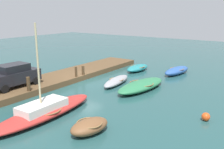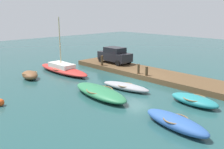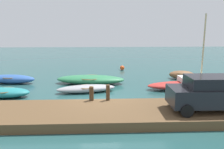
# 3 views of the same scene
# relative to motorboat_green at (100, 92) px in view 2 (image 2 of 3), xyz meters

# --- Properties ---
(ground_plane) EXTENTS (84.00, 84.00, 0.00)m
(ground_plane) POSITION_rel_motorboat_green_xyz_m (0.90, -5.29, -0.37)
(ground_plane) COLOR #234C4C
(dock_platform) EXTENTS (19.82, 3.64, 0.50)m
(dock_platform) POSITION_rel_motorboat_green_xyz_m (0.90, -7.77, -0.12)
(dock_platform) COLOR brown
(dock_platform) RESTS_ON ground_plane
(motorboat_green) EXTENTS (6.06, 2.57, 0.73)m
(motorboat_green) POSITION_rel_motorboat_green_xyz_m (0.00, 0.00, 0.00)
(motorboat_green) COLOR #2D7A4C
(motorboat_green) RESTS_ON ground_plane
(rowboat_blue) EXTENTS (4.38, 1.90, 0.75)m
(rowboat_blue) POSITION_rel_motorboat_green_xyz_m (-6.96, 0.45, 0.01)
(rowboat_blue) COLOR #2D569E
(rowboat_blue) RESTS_ON ground_plane
(sailboat_red) EXTENTS (7.97, 2.16, 5.84)m
(sailboat_red) POSITION_rel_motorboat_green_xyz_m (8.56, -2.21, 0.05)
(sailboat_red) COLOR #B72D28
(sailboat_red) RESTS_ON ground_plane
(rowboat_teal) EXTENTS (3.62, 1.67, 0.66)m
(rowboat_teal) POSITION_rel_motorboat_green_xyz_m (-5.88, -3.68, -0.03)
(rowboat_teal) COLOR teal
(rowboat_teal) RESTS_ON ground_plane
(dinghy_brown) EXTENTS (2.58, 1.76, 0.78)m
(dinghy_brown) POSITION_rel_motorboat_green_xyz_m (8.61, 1.48, 0.03)
(dinghy_brown) COLOR brown
(dinghy_brown) RESTS_ON ground_plane
(rowboat_grey) EXTENTS (4.58, 1.94, 0.56)m
(rowboat_grey) POSITION_rel_motorboat_green_xyz_m (-0.20, -2.69, -0.09)
(rowboat_grey) COLOR #939399
(rowboat_grey) RESTS_ON ground_plane
(mooring_post_west) EXTENTS (0.27, 0.27, 0.86)m
(mooring_post_west) POSITION_rel_motorboat_green_xyz_m (0.37, -6.20, 0.56)
(mooring_post_west) COLOR #47331E
(mooring_post_west) RESTS_ON dock_platform
(mooring_post_mid_west) EXTENTS (0.23, 0.23, 0.96)m
(mooring_post_mid_west) POSITION_rel_motorboat_green_xyz_m (1.36, -6.20, 0.61)
(mooring_post_mid_west) COLOR #47331E
(mooring_post_mid_west) RESTS_ON dock_platform
(mooring_post_mid_east) EXTENTS (0.28, 0.28, 1.10)m
(mooring_post_mid_east) POSITION_rel_motorboat_green_xyz_m (6.68, -6.20, 0.68)
(mooring_post_mid_east) COLOR #47331E
(mooring_post_mid_east) RESTS_ON dock_platform
(parked_car) EXTENTS (4.12, 2.06, 1.85)m
(parked_car) POSITION_rel_motorboat_green_xyz_m (6.61, -8.13, 1.07)
(parked_car) COLOR black
(parked_car) RESTS_ON dock_platform
(marker_buoy) EXTENTS (0.51, 0.51, 0.51)m
(marker_buoy) POSITION_rel_motorboat_green_xyz_m (3.34, 6.23, -0.12)
(marker_buoy) COLOR #E54C19
(marker_buoy) RESTS_ON ground_plane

